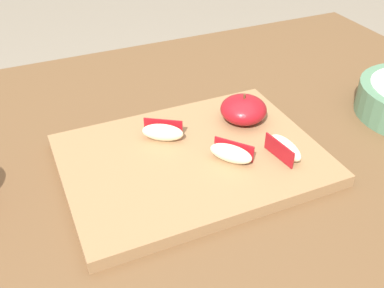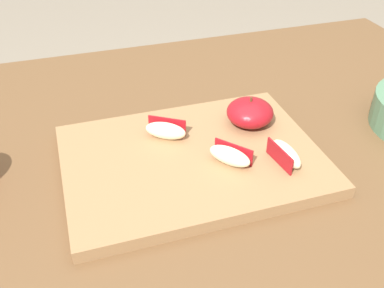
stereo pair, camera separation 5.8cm
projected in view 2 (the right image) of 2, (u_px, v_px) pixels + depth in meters
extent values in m
cube|color=brown|center=(194.00, 145.00, 0.76)|extent=(1.25, 0.81, 0.03)
cube|color=brown|center=(331.00, 151.00, 1.40)|extent=(0.06, 0.06, 0.75)
cube|color=olive|center=(192.00, 160.00, 0.69)|extent=(0.39, 0.29, 0.02)
ellipsoid|color=maroon|center=(250.00, 112.00, 0.74)|extent=(0.08, 0.08, 0.04)
cylinder|color=#4C3319|center=(251.00, 100.00, 0.73)|extent=(0.00, 0.00, 0.01)
ellipsoid|color=beige|center=(230.00, 156.00, 0.66)|extent=(0.06, 0.07, 0.03)
cube|color=maroon|center=(233.00, 152.00, 0.66)|extent=(0.04, 0.05, 0.03)
ellipsoid|color=beige|center=(286.00, 154.00, 0.66)|extent=(0.03, 0.07, 0.03)
cube|color=maroon|center=(279.00, 156.00, 0.66)|extent=(0.01, 0.06, 0.03)
ellipsoid|color=beige|center=(166.00, 131.00, 0.71)|extent=(0.07, 0.05, 0.03)
cube|color=maroon|center=(168.00, 127.00, 0.72)|extent=(0.05, 0.04, 0.03)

